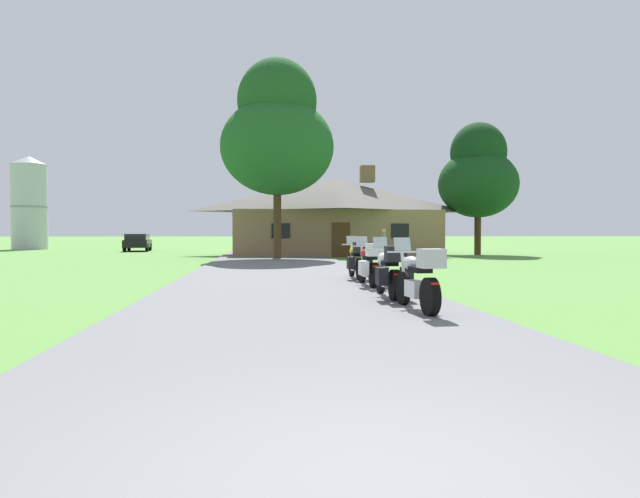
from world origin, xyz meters
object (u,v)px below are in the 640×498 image
(motorcycle_white_second_in_row, at_px, (390,272))
(motorcycle_red_third_in_row, at_px, (370,265))
(motorcycle_silver_nearest_to_camera, at_px, (419,280))
(parked_black_suv_far_left, at_px, (138,242))
(tree_right_of_lodge, at_px, (478,175))
(metal_silo_distant, at_px, (29,203))
(bystander_gray_shirt_near_lodge, at_px, (384,243))
(motorcycle_yellow_farthest_in_row, at_px, (357,261))
(tree_by_lodge_front, at_px, (277,133))

(motorcycle_white_second_in_row, bearing_deg, motorcycle_red_third_in_row, 88.21)
(motorcycle_silver_nearest_to_camera, height_order, parked_black_suv_far_left, parked_black_suv_far_left)
(tree_right_of_lodge, distance_m, metal_silo_distant, 39.06)
(motorcycle_white_second_in_row, height_order, metal_silo_distant, metal_silo_distant)
(motorcycle_red_third_in_row, height_order, tree_right_of_lodge, tree_right_of_lodge)
(bystander_gray_shirt_near_lodge, bearing_deg, motorcycle_yellow_farthest_in_row, -8.80)
(motorcycle_silver_nearest_to_camera, bearing_deg, motorcycle_white_second_in_row, 88.00)
(motorcycle_white_second_in_row, bearing_deg, bystander_gray_shirt_near_lodge, 78.45)
(motorcycle_red_third_in_row, bearing_deg, tree_by_lodge_front, 94.92)
(metal_silo_distant, distance_m, parked_black_suv_far_left, 13.12)
(motorcycle_silver_nearest_to_camera, relative_size, tree_right_of_lodge, 0.23)
(bystander_gray_shirt_near_lodge, height_order, parked_black_suv_far_left, bystander_gray_shirt_near_lodge)
(motorcycle_silver_nearest_to_camera, distance_m, motorcycle_red_third_in_row, 4.76)
(motorcycle_white_second_in_row, relative_size, parked_black_suv_far_left, 0.44)
(parked_black_suv_far_left, bearing_deg, motorcycle_yellow_farthest_in_row, -72.61)
(motorcycle_silver_nearest_to_camera, bearing_deg, metal_silo_distant, 115.12)
(motorcycle_yellow_farthest_in_row, height_order, parked_black_suv_far_left, parked_black_suv_far_left)
(parked_black_suv_far_left, bearing_deg, bystander_gray_shirt_near_lodge, -51.71)
(metal_silo_distant, bearing_deg, motorcycle_yellow_farthest_in_row, -56.44)
(motorcycle_white_second_in_row, distance_m, motorcycle_red_third_in_row, 2.77)
(tree_right_of_lodge, bearing_deg, motorcycle_white_second_in_row, -115.49)
(motorcycle_silver_nearest_to_camera, distance_m, tree_right_of_lodge, 29.45)
(motorcycle_yellow_farthest_in_row, xyz_separation_m, tree_by_lodge_front, (-2.06, 14.21, 6.36))
(motorcycle_red_third_in_row, height_order, bystander_gray_shirt_near_lodge, bystander_gray_shirt_near_lodge)
(bystander_gray_shirt_near_lodge, relative_size, tree_by_lodge_front, 0.15)
(motorcycle_yellow_farthest_in_row, height_order, tree_by_lodge_front, tree_by_lodge_front)
(tree_by_lodge_front, relative_size, parked_black_suv_far_left, 2.32)
(bystander_gray_shirt_near_lodge, bearing_deg, metal_silo_distant, -123.16)
(tree_by_lodge_front, bearing_deg, motorcycle_silver_nearest_to_camera, -84.78)
(bystander_gray_shirt_near_lodge, xyz_separation_m, tree_right_of_lodge, (7.95, 6.79, 4.45))
(parked_black_suv_far_left, bearing_deg, tree_by_lodge_front, -60.83)
(parked_black_suv_far_left, bearing_deg, tree_right_of_lodge, -28.52)
(motorcycle_red_third_in_row, relative_size, motorcycle_yellow_farthest_in_row, 1.00)
(motorcycle_yellow_farthest_in_row, distance_m, tree_right_of_lodge, 23.16)
(parked_black_suv_far_left, bearing_deg, motorcycle_white_second_in_row, -76.06)
(tree_right_of_lodge, bearing_deg, parked_black_suv_far_left, 157.81)
(motorcycle_silver_nearest_to_camera, relative_size, metal_silo_distant, 0.25)
(metal_silo_distant, bearing_deg, motorcycle_silver_nearest_to_camera, -61.15)
(motorcycle_white_second_in_row, relative_size, tree_by_lodge_front, 0.19)
(bystander_gray_shirt_near_lodge, relative_size, parked_black_suv_far_left, 0.35)
(motorcycle_white_second_in_row, bearing_deg, tree_right_of_lodge, 64.97)
(bystander_gray_shirt_near_lodge, bearing_deg, tree_by_lodge_front, -97.86)
(motorcycle_red_third_in_row, relative_size, tree_right_of_lodge, 0.23)
(bystander_gray_shirt_near_lodge, bearing_deg, parked_black_suv_far_left, -128.29)
(metal_silo_distant, bearing_deg, parked_black_suv_far_left, -30.68)
(motorcycle_silver_nearest_to_camera, xyz_separation_m, motorcycle_white_second_in_row, (-0.06, 1.99, -0.01))
(motorcycle_yellow_farthest_in_row, relative_size, tree_by_lodge_front, 0.19)
(tree_by_lodge_front, bearing_deg, motorcycle_yellow_farthest_in_row, -81.75)
(motorcycle_white_second_in_row, relative_size, motorcycle_yellow_farthest_in_row, 1.00)
(motorcycle_red_third_in_row, distance_m, bystander_gray_shirt_near_lodge, 15.50)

